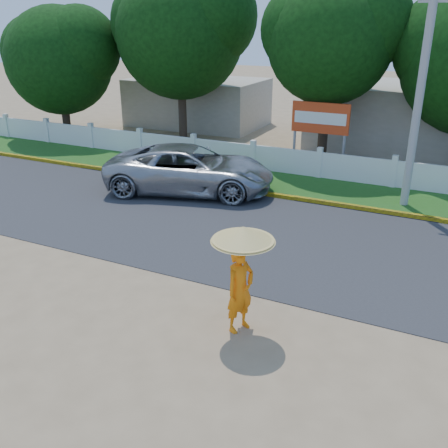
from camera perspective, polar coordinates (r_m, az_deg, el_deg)
name	(u,v)px	position (r m, az deg, el deg)	size (l,w,h in m)	color
ground	(187,304)	(11.94, -4.22, -9.10)	(120.00, 120.00, 0.00)	#9E8460
road	(259,235)	(15.55, 4.00, -1.22)	(60.00, 7.00, 0.02)	#38383A
grass_verge	(308,187)	(20.21, 9.60, 4.20)	(60.00, 3.50, 0.03)	#2D601E
curb	(295,198)	(18.64, 8.10, 2.94)	(40.00, 0.18, 0.16)	yellow
fence	(319,165)	(21.40, 10.82, 6.64)	(40.00, 0.10, 1.10)	silver
building_near	(416,118)	(27.25, 21.14, 11.19)	(10.00, 6.00, 3.20)	#B7AD99
building_far	(198,102)	(32.01, -3.02, 13.73)	(8.00, 5.00, 2.80)	#B7AD99
utility_pole	(419,99)	(18.27, 21.40, 13.19)	(0.28, 0.28, 7.53)	#9C9C99
vehicle	(190,169)	(19.25, -3.90, 6.26)	(2.94, 6.37, 1.77)	#A1A4A9
monk_with_parasol	(241,264)	(10.27, 2.01, -4.60)	(1.32, 1.32, 2.41)	orange
billboard	(320,122)	(22.17, 10.93, 11.41)	(2.50, 0.13, 2.95)	gray
tree_row	(381,45)	(23.36, 17.54, 18.96)	(35.93, 8.05, 9.50)	#473828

